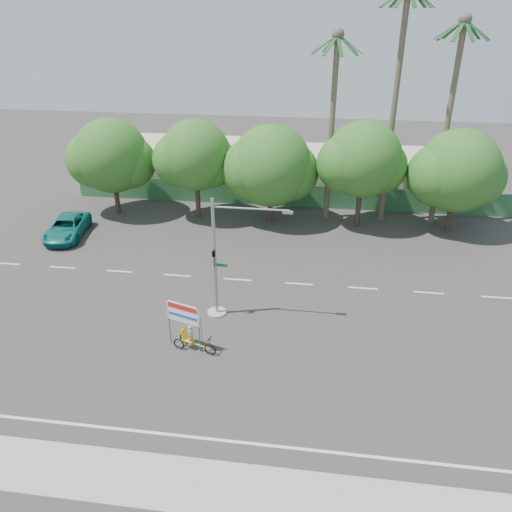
# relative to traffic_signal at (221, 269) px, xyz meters

# --- Properties ---
(ground) EXTENTS (120.00, 120.00, 0.00)m
(ground) POSITION_rel_traffic_signal_xyz_m (2.20, -3.98, -2.92)
(ground) COLOR #33302D
(ground) RESTS_ON ground
(sidewalk_near) EXTENTS (50.00, 2.40, 0.12)m
(sidewalk_near) POSITION_rel_traffic_signal_xyz_m (2.20, -11.48, -2.86)
(sidewalk_near) COLOR gray
(sidewalk_near) RESTS_ON ground
(fence) EXTENTS (38.00, 0.08, 2.00)m
(fence) POSITION_rel_traffic_signal_xyz_m (2.20, 17.52, -1.92)
(fence) COLOR #336B3D
(fence) RESTS_ON ground
(building_left) EXTENTS (12.00, 8.00, 4.00)m
(building_left) POSITION_rel_traffic_signal_xyz_m (-7.80, 22.02, -0.92)
(building_left) COLOR beige
(building_left) RESTS_ON ground
(building_right) EXTENTS (14.00, 8.00, 3.60)m
(building_right) POSITION_rel_traffic_signal_xyz_m (10.20, 22.02, -1.12)
(building_right) COLOR beige
(building_right) RESTS_ON ground
(tree_far_left) EXTENTS (7.14, 6.00, 7.96)m
(tree_far_left) POSITION_rel_traffic_signal_xyz_m (-11.85, 14.02, 1.84)
(tree_far_left) COLOR #473828
(tree_far_left) RESTS_ON ground
(tree_left) EXTENTS (6.66, 5.60, 8.07)m
(tree_left) POSITION_rel_traffic_signal_xyz_m (-4.85, 14.02, 2.14)
(tree_left) COLOR #473828
(tree_left) RESTS_ON ground
(tree_center) EXTENTS (7.62, 6.40, 7.85)m
(tree_center) POSITION_rel_traffic_signal_xyz_m (1.14, 14.02, 1.55)
(tree_center) COLOR #473828
(tree_center) RESTS_ON ground
(tree_right) EXTENTS (6.90, 5.80, 8.36)m
(tree_right) POSITION_rel_traffic_signal_xyz_m (8.15, 14.02, 2.32)
(tree_right) COLOR #473828
(tree_right) RESTS_ON ground
(tree_far_right) EXTENTS (7.38, 6.20, 7.94)m
(tree_far_right) POSITION_rel_traffic_signal_xyz_m (15.15, 14.02, 1.73)
(tree_far_right) COLOR #473828
(tree_far_right) RESTS_ON ground
(palm_tall) EXTENTS (3.73, 3.79, 17.45)m
(palm_tall) POSITION_rel_traffic_signal_xyz_m (10.20, 15.52, 7.55)
(palm_tall) COLOR #70604C
(palm_tall) RESTS_ON ground
(palm_mid) EXTENTS (3.73, 3.79, 15.45)m
(palm_mid) POSITION_rel_traffic_signal_xyz_m (14.20, 15.52, 6.48)
(palm_mid) COLOR #70604C
(palm_mid) RESTS_ON ground
(palm_short) EXTENTS (3.73, 3.79, 14.45)m
(palm_short) POSITION_rel_traffic_signal_xyz_m (5.70, 15.52, 5.94)
(palm_short) COLOR #70604C
(palm_short) RESTS_ON ground
(traffic_signal) EXTENTS (4.72, 1.10, 7.00)m
(traffic_signal) POSITION_rel_traffic_signal_xyz_m (0.00, 0.00, 0.00)
(traffic_signal) COLOR gray
(traffic_signal) RESTS_ON ground
(trike_billboard) EXTENTS (2.67, 1.15, 2.74)m
(trike_billboard) POSITION_rel_traffic_signal_xyz_m (-1.03, -3.38, -1.82)
(trike_billboard) COLOR black
(trike_billboard) RESTS_ON ground
(pickup_truck) EXTENTS (3.25, 5.67, 1.49)m
(pickup_truck) POSITION_rel_traffic_signal_xyz_m (-13.78, 8.84, -2.17)
(pickup_truck) COLOR #107369
(pickup_truck) RESTS_ON ground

